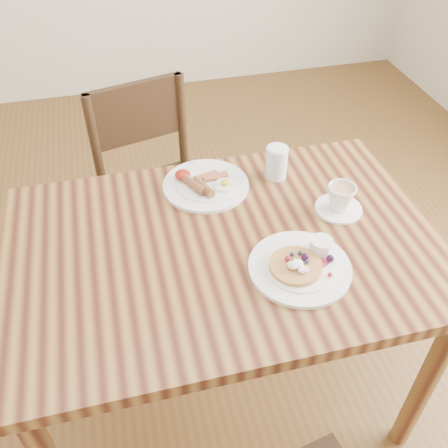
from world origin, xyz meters
The scene contains 7 objects.
ground centered at (0.00, 0.00, 0.00)m, with size 5.00×5.00×0.00m, color brown.
dining_table centered at (0.00, 0.00, 0.65)m, with size 1.20×0.80×0.75m.
chair_far centered at (-0.12, 0.63, 0.49)m, with size 0.51×0.51×0.88m.
pancake_plate centered at (0.17, -0.14, 0.76)m, with size 0.27×0.27×0.06m.
breakfast_plate centered at (0.00, 0.26, 0.76)m, with size 0.27×0.27×0.04m.
teacup_saucer centered at (0.37, 0.05, 0.79)m, with size 0.14×0.14×0.09m.
water_glass centered at (0.24, 0.26, 0.80)m, with size 0.07×0.07×0.11m, color silver.
Camera 1 is at (-0.24, -0.96, 1.71)m, focal length 40.00 mm.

